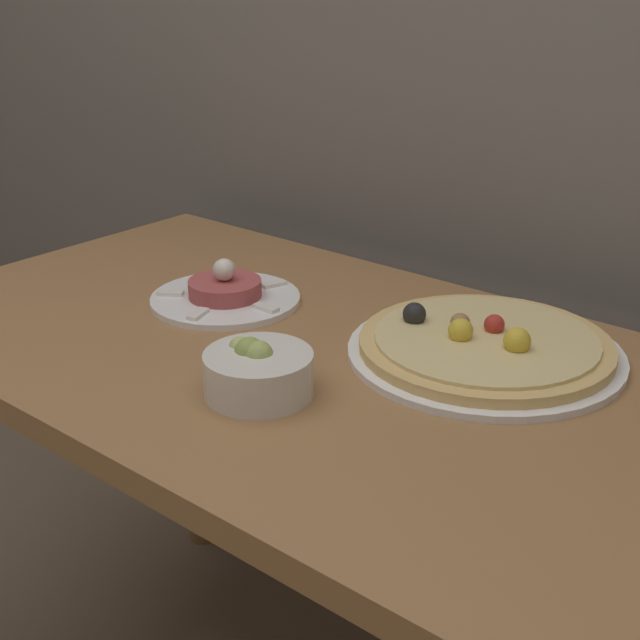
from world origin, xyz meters
The scene contains 4 objects.
dining_table centered at (0.00, 0.34, 0.62)m, with size 1.24×0.68×0.73m.
pizza_plate centered at (0.19, 0.47, 0.74)m, with size 0.36×0.36×0.06m.
tartare_plate centered at (-0.21, 0.39, 0.74)m, with size 0.23×0.23×0.07m.
small_bowl centered at (0.03, 0.21, 0.76)m, with size 0.13×0.13×0.07m.
Camera 1 is at (0.70, -0.48, 1.22)m, focal length 50.00 mm.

